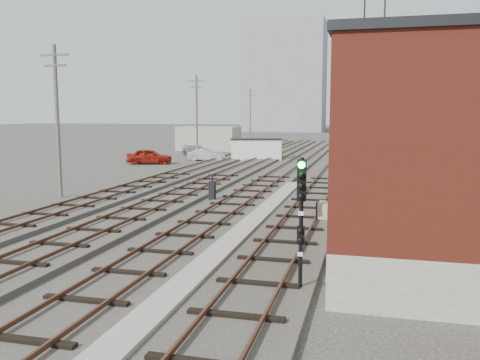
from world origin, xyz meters
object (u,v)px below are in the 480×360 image
(signal_mast, at_px, (301,216))
(car_red, at_px, (149,156))
(site_trailer, at_px, (256,149))
(car_grey, at_px, (198,151))
(car_silver, at_px, (206,155))
(switch_stand, at_px, (212,191))

(signal_mast, height_order, car_red, signal_mast)
(signal_mast, relative_size, site_trailer, 0.64)
(signal_mast, height_order, site_trailer, signal_mast)
(site_trailer, distance_m, car_red, 11.64)
(car_red, bearing_deg, car_grey, -24.94)
(car_silver, distance_m, car_grey, 6.43)
(car_red, distance_m, car_silver, 6.42)
(switch_stand, distance_m, car_silver, 25.62)
(switch_stand, bearing_deg, car_silver, 110.57)
(switch_stand, distance_m, car_red, 23.34)
(car_silver, bearing_deg, signal_mast, -159.73)
(car_grey, bearing_deg, signal_mast, -134.18)
(signal_mast, height_order, car_silver, signal_mast)
(car_red, bearing_deg, car_silver, -60.27)
(signal_mast, xyz_separation_m, car_silver, (-15.09, 37.60, -1.58))
(site_trailer, bearing_deg, car_silver, -170.95)
(site_trailer, distance_m, car_grey, 8.57)
(car_silver, relative_size, car_grey, 0.92)
(switch_stand, relative_size, car_silver, 0.38)
(switch_stand, xyz_separation_m, car_red, (-12.72, 19.57, 0.08))
(car_red, distance_m, car_grey, 10.49)
(signal_mast, xyz_separation_m, car_grey, (-18.03, 43.32, -1.61))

